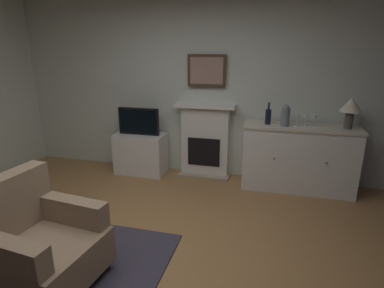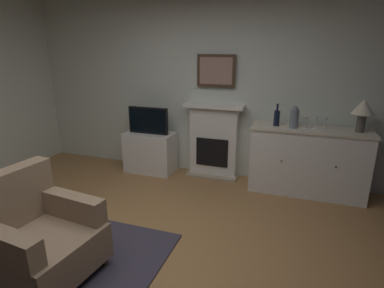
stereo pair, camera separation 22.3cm
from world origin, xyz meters
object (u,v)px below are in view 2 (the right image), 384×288
object	(u,v)px
framed_picture	(216,71)
wine_glass_right	(325,120)
wine_glass_left	(306,119)
wine_glass_center	(316,119)
table_lamp	(363,109)
tv_cabinet	(150,152)
sideboard_cabinet	(307,161)
vase_decorative	(294,117)
fireplace_unit	(214,141)
tv_set	(148,120)
wine_bottle	(277,118)
armchair	(37,236)

from	to	relation	value
framed_picture	wine_glass_right	world-z (taller)	framed_picture
framed_picture	wine_glass_left	xyz separation A→B (m)	(1.25, -0.26, -0.54)
wine_glass_center	table_lamp	bearing A→B (deg)	1.65
wine_glass_right	tv_cabinet	xyz separation A→B (m)	(-2.45, 0.04, -0.70)
table_lamp	wine_glass_left	distance (m)	0.65
sideboard_cabinet	vase_decorative	distance (m)	0.63
framed_picture	wine_glass_center	world-z (taller)	framed_picture
wine_glass_left	table_lamp	bearing A→B (deg)	3.05
wine_glass_left	tv_cabinet	world-z (taller)	wine_glass_left
vase_decorative	framed_picture	bearing A→B (deg)	166.19
fireplace_unit	tv_cabinet	distance (m)	1.02
tv_set	vase_decorative	bearing A→B (deg)	-1.15
framed_picture	wine_glass_center	size ratio (longest dim) A/B	3.33
framed_picture	vase_decorative	size ratio (longest dim) A/B	1.96
table_lamp	vase_decorative	size ratio (longest dim) A/B	1.42
framed_picture	tv_cabinet	size ratio (longest dim) A/B	0.73
wine_bottle	vase_decorative	xyz separation A→B (m)	(0.22, -0.05, 0.03)
wine_glass_right	wine_bottle	bearing A→B (deg)	177.92
framed_picture	vase_decorative	world-z (taller)	framed_picture
wine_glass_center	vase_decorative	size ratio (longest dim) A/B	0.59
framed_picture	wine_glass_right	bearing A→B (deg)	-9.58
wine_glass_left	wine_glass_right	xyz separation A→B (m)	(0.22, 0.01, 0.00)
wine_glass_center	wine_bottle	bearing A→B (deg)	178.80
wine_glass_left	tv_set	world-z (taller)	wine_glass_left
table_lamp	wine_glass_left	bearing A→B (deg)	-176.95
fireplace_unit	wine_bottle	xyz separation A→B (m)	(0.89, -0.18, 0.45)
framed_picture	tv_set	size ratio (longest dim) A/B	0.89
wine_glass_left	wine_glass_right	bearing A→B (deg)	1.86
tv_cabinet	armchair	world-z (taller)	armchair
tv_cabinet	wine_glass_left	bearing A→B (deg)	-1.24
fireplace_unit	table_lamp	distance (m)	1.99
fireplace_unit	vase_decorative	world-z (taller)	vase_decorative
fireplace_unit	vase_decorative	size ratio (longest dim) A/B	3.91
wine_bottle	tv_set	distance (m)	1.87
wine_glass_right	vase_decorative	xyz separation A→B (m)	(-0.37, -0.02, 0.02)
table_lamp	wine_glass_center	xyz separation A→B (m)	(-0.51, -0.01, -0.16)
tv_cabinet	framed_picture	bearing A→B (deg)	12.01
wine_glass_left	vase_decorative	size ratio (longest dim) A/B	0.59
sideboard_cabinet	wine_bottle	distance (m)	0.70
wine_glass_center	armchair	bearing A→B (deg)	-131.80
sideboard_cabinet	tv_set	bearing A→B (deg)	-179.80
table_lamp	vase_decorative	bearing A→B (deg)	-176.29
wine_glass_center	fireplace_unit	bearing A→B (deg)	171.98
table_lamp	wine_glass_right	world-z (taller)	table_lamp
wine_glass_right	armchair	bearing A→B (deg)	-133.34
sideboard_cabinet	wine_bottle	world-z (taller)	wine_bottle
fireplace_unit	armchair	distance (m)	2.74
framed_picture	tv_set	world-z (taller)	framed_picture
armchair	sideboard_cabinet	bearing A→B (deg)	48.87
table_lamp	wine_glass_center	size ratio (longest dim) A/B	2.42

